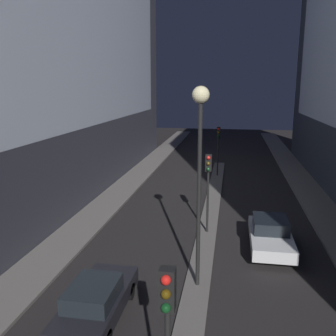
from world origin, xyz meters
TOP-DOWN VIEW (x-y plane):
  - median_strip at (0.00, 17.77)m, footprint 1.02×33.54m
  - traffic_light_near at (0.00, 3.20)m, footprint 0.32×0.42m
  - traffic_light_mid at (0.00, 15.75)m, footprint 0.32×0.42m
  - traffic_light_far at (0.00, 28.90)m, footprint 0.32×0.42m
  - street_lamp at (0.00, 10.20)m, footprint 0.63×0.63m
  - car_left_lane at (-3.19, 7.42)m, footprint 1.77×4.50m
  - car_right_lane at (3.19, 14.41)m, footprint 1.94×4.53m

SIDE VIEW (x-z plane):
  - median_strip at x=0.00m, z-range 0.00..0.11m
  - car_right_lane at x=3.19m, z-range 0.01..1.48m
  - car_left_lane at x=-3.19m, z-range 0.01..1.48m
  - traffic_light_near at x=0.00m, z-range 1.12..5.38m
  - traffic_light_mid at x=0.00m, z-range 1.12..5.38m
  - traffic_light_far at x=0.00m, z-range 1.12..5.38m
  - street_lamp at x=0.00m, z-range 2.05..9.80m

